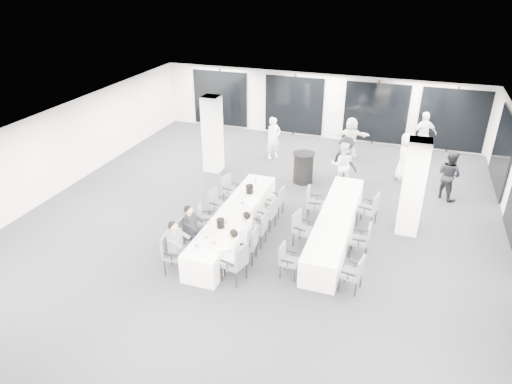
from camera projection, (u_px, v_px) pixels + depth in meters
room at (297, 170)px, 13.64m from camera, size 14.04×16.04×2.84m
column_left at (213, 134)px, 16.46m from camera, size 0.60×0.60×2.80m
column_right at (413, 187)px, 12.58m from camera, size 0.60×0.60×2.80m
banquet_table_main at (234, 223)px, 12.88m from camera, size 0.90×5.00×0.75m
banquet_table_side at (335, 226)px, 12.72m from camera, size 0.90×5.00×0.75m
cocktail_table at (303, 167)px, 15.91m from camera, size 0.78×0.78×1.09m
chair_main_left_near at (172, 251)px, 11.25m from camera, size 0.58×0.63×1.03m
chair_main_left_second at (187, 234)px, 11.97m from camera, size 0.57×0.61×1.01m
chair_main_left_mid at (204, 218)px, 12.88m from camera, size 0.55×0.57×0.89m
chair_main_left_fourth at (217, 202)px, 13.62m from camera, size 0.56×0.59×0.95m
chair_main_left_far at (230, 188)px, 14.51m from camera, size 0.58×0.60×0.94m
chair_main_right_near at (237, 261)px, 10.86m from camera, size 0.64×0.66×1.04m
chair_main_right_second at (249, 242)px, 11.64m from camera, size 0.54×0.59×1.00m
chair_main_right_mid at (259, 227)px, 12.33m from camera, size 0.49×0.55×0.97m
chair_main_right_fourth at (269, 212)px, 13.08m from camera, size 0.54×0.58×0.95m
chair_main_right_far at (277, 200)px, 13.81m from camera, size 0.50×0.55×0.92m
chair_side_left_near at (287, 258)px, 11.14m from camera, size 0.45×0.50×0.86m
chair_side_left_mid at (301, 227)px, 12.35m from camera, size 0.59×0.62×0.97m
chair_side_left_far at (313, 201)px, 13.59m from camera, size 0.56×0.61×1.02m
chair_side_right_near at (355, 272)px, 10.58m from camera, size 0.55×0.59×0.94m
chair_side_right_mid at (363, 238)px, 11.86m from camera, size 0.48×0.54×0.95m
chair_side_right_far at (371, 208)px, 13.23m from camera, size 0.62×0.66×1.04m
seated_guest_a at (177, 244)px, 11.11m from camera, size 0.50×0.38×1.44m
seated_guest_b at (192, 228)px, 11.80m from camera, size 0.50×0.38×1.44m
seated_guest_c at (230, 252)px, 10.83m from camera, size 0.50×0.38×1.44m
seated_guest_d at (243, 233)px, 11.57m from camera, size 0.50×0.38×1.44m
standing_guest_a at (274, 135)px, 17.74m from camera, size 0.86×0.87×1.87m
standing_guest_b at (342, 162)px, 15.46m from camera, size 0.97×0.72×1.81m
standing_guest_c at (345, 157)px, 15.78m from camera, size 1.34×1.24×1.89m
standing_guest_d at (424, 132)px, 17.81m from camera, size 1.39×1.19×2.07m
standing_guest_e at (406, 153)px, 15.96m from camera, size 0.70×1.00×1.93m
standing_guest_f at (351, 135)px, 17.86m from camera, size 1.78×1.04×1.82m
standing_guest_g at (208, 116)px, 19.65m from camera, size 0.97×0.93×2.08m
standing_guest_h at (450, 172)px, 14.65m from camera, size 1.04×1.01×1.87m
ice_bucket_near at (221, 223)px, 11.89m from camera, size 0.21×0.21×0.24m
ice_bucket_far at (250, 189)px, 13.65m from camera, size 0.23×0.23×0.26m
water_bottle_a at (196, 244)px, 11.01m from camera, size 0.08×0.08×0.24m
water_bottle_b at (242, 202)px, 12.96m from camera, size 0.08×0.08×0.25m
water_bottle_c at (256, 180)px, 14.31m from camera, size 0.07×0.07×0.21m
plate_a at (207, 237)px, 11.48m from camera, size 0.18×0.18×0.03m
plate_b at (214, 243)px, 11.24m from camera, size 0.20×0.20×0.03m
plate_c at (225, 222)px, 12.16m from camera, size 0.21×0.21×0.03m
wine_glass at (209, 248)px, 10.80m from camera, size 0.08×0.08×0.21m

